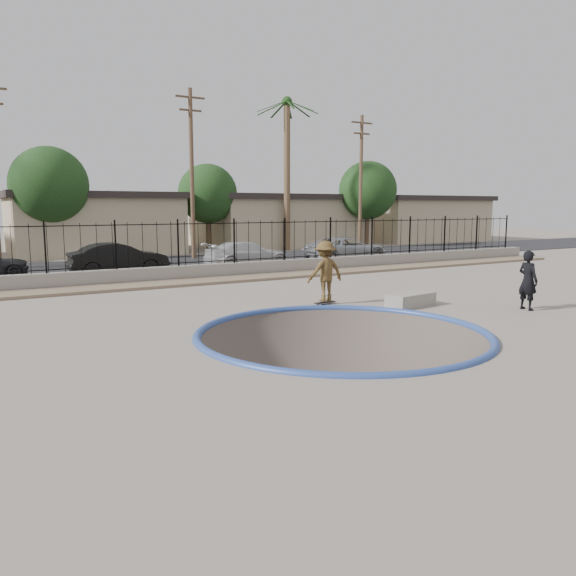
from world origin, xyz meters
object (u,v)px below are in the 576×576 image
at_px(videographer, 528,280).
at_px(concrete_ledge, 411,300).
at_px(skater, 325,274).
at_px(car_b, 119,259).
at_px(skateboard, 325,302).
at_px(car_d, 346,249).
at_px(car_c, 247,254).

height_order(videographer, concrete_ledge, videographer).
bearing_deg(skater, car_b, -69.67).
relative_size(skater, car_b, 0.44).
height_order(skateboard, car_b, car_b).
bearing_deg(car_d, car_b, 90.61).
bearing_deg(videographer, skateboard, 54.30).
bearing_deg(concrete_ledge, car_c, 86.96).
relative_size(videographer, car_c, 0.40).
bearing_deg(car_c, skateboard, 168.12).
xyz_separation_m(skateboard, car_d, (8.77, 10.77, 0.63)).
xyz_separation_m(skateboard, concrete_ledge, (2.03, -1.64, 0.15)).
bearing_deg(concrete_ledge, car_d, 61.45).
xyz_separation_m(skater, videographer, (4.56, -3.79, -0.06)).
xyz_separation_m(concrete_ledge, car_c, (0.66, 12.41, 0.46)).
relative_size(skater, car_d, 0.40).
height_order(skateboard, car_d, car_d).
height_order(skateboard, concrete_ledge, concrete_ledge).
height_order(skater, car_d, skater).
distance_m(skater, skateboard, 0.87).
relative_size(concrete_ledge, car_d, 0.34).
distance_m(skateboard, car_b, 11.38).
relative_size(skateboard, videographer, 0.46).
relative_size(skateboard, car_c, 0.18).
bearing_deg(car_b, skater, -161.13).
xyz_separation_m(car_c, car_d, (6.09, 0.00, 0.03)).
bearing_deg(skater, car_c, -102.22).
distance_m(skateboard, car_c, 11.12).
height_order(concrete_ledge, car_b, car_b).
bearing_deg(skater, skateboard, -88.24).
height_order(videographer, car_b, videographer).
height_order(skateboard, car_c, car_c).
xyz_separation_m(car_b, car_c, (6.30, 0.00, -0.07)).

